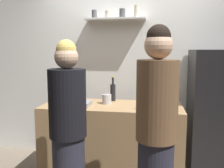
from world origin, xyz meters
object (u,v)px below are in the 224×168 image
refrigerator (217,113)px  wine_bottle_green_glass (170,94)px  water_bottle_plastic (153,94)px  wine_bottle_dark_glass (113,92)px  person_blonde (68,132)px  wine_bottle_amber_glass (150,101)px  utensil_holder (107,99)px  baking_pan (76,103)px  person_brown_jacket (156,134)px

refrigerator → wine_bottle_green_glass: bearing=-174.8°
wine_bottle_green_glass → water_bottle_plastic: size_ratio=1.16×
water_bottle_plastic → wine_bottle_green_glass: bearing=10.5°
wine_bottle_dark_glass → person_blonde: (-0.26, -0.99, -0.22)m
wine_bottle_amber_glass → person_blonde: 0.92m
utensil_holder → water_bottle_plastic: bearing=19.2°
wine_bottle_amber_glass → water_bottle_plastic: (0.02, 0.48, -0.00)m
utensil_holder → baking_pan: bearing=-154.7°
wine_bottle_green_glass → utensil_holder: bearing=-163.1°
water_bottle_plastic → person_brown_jacket: person_brown_jacket is taller
refrigerator → wine_bottle_dark_glass: refrigerator is taller
wine_bottle_green_glass → wine_bottle_amber_glass: 0.57m
wine_bottle_green_glass → wine_bottle_amber_glass: (-0.23, -0.52, 0.01)m
wine_bottle_amber_glass → person_blonde: (-0.74, -0.51, -0.21)m
wine_bottle_green_glass → wine_bottle_dark_glass: bearing=-176.9°
person_brown_jacket → wine_bottle_dark_glass: bearing=-122.5°
baking_pan → person_blonde: size_ratio=0.21×
wine_bottle_dark_glass → water_bottle_plastic: 0.50m
refrigerator → water_bottle_plastic: refrigerator is taller
water_bottle_plastic → person_blonde: bearing=-127.5°
baking_pan → person_brown_jacket: person_brown_jacket is taller
utensil_holder → person_brown_jacket: (0.58, -0.90, -0.10)m
wine_bottle_dark_glass → person_blonde: size_ratio=0.19×
wine_bottle_dark_glass → wine_bottle_amber_glass: size_ratio=1.03×
baking_pan → refrigerator: bearing=14.7°
refrigerator → person_brown_jacket: (-0.76, -1.18, 0.10)m
refrigerator → baking_pan: size_ratio=4.61×
water_bottle_plastic → person_blonde: (-0.76, -0.99, -0.21)m
refrigerator → wine_bottle_amber_glass: 1.03m
baking_pan → water_bottle_plastic: size_ratio=1.38×
wine_bottle_green_glass → wine_bottle_dark_glass: (-0.71, -0.04, 0.01)m
refrigerator → wine_bottle_dark_glass: 1.33m
utensil_holder → wine_bottle_green_glass: wine_bottle_green_glass is taller
person_blonde → wine_bottle_amber_glass: bearing=-144.2°
baking_pan → wine_bottle_amber_glass: bearing=-8.6°
baking_pan → wine_bottle_dark_glass: size_ratio=1.08×
wine_bottle_dark_glass → wine_bottle_amber_glass: bearing=-45.1°
wine_bottle_dark_glass → person_blonde: person_blonde is taller
person_blonde → refrigerator: bearing=-144.1°
refrigerator → water_bottle_plastic: 0.84m
refrigerator → person_blonde: (-1.56, -1.08, 0.03)m
utensil_holder → wine_bottle_amber_glass: bearing=-28.9°
water_bottle_plastic → person_brown_jacket: bearing=-88.2°
utensil_holder → person_blonde: 0.84m
wine_bottle_dark_glass → person_brown_jacket: bearing=-63.7°
wine_bottle_green_glass → refrigerator: bearing=5.2°
refrigerator → water_bottle_plastic: (-0.80, -0.09, 0.24)m
utensil_holder → wine_bottle_amber_glass: (0.53, -0.29, 0.05)m
wine_bottle_green_glass → person_blonde: bearing=-133.2°
water_bottle_plastic → person_blonde: person_blonde is taller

